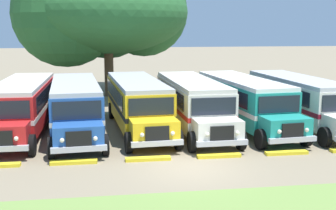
{
  "coord_description": "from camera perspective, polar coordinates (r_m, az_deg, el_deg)",
  "views": [
    {
      "loc": [
        -3.51,
        -17.3,
        5.81
      ],
      "look_at": [
        0.0,
        6.19,
        1.6
      ],
      "focal_mm": 47.36,
      "sensor_mm": 36.0,
      "label": 1
    }
  ],
  "objects": [
    {
      "name": "ground_plane",
      "position": [
        18.59,
        2.85,
        -8.17
      ],
      "size": [
        220.0,
        220.0,
        0.0
      ],
      "primitive_type": "plane",
      "color": "#84755B"
    },
    {
      "name": "curb_wheelstop_3",
      "position": [
        20.21,
        6.57,
        -6.5
      ],
      "size": [
        2.0,
        0.36,
        0.15
      ],
      "primitive_type": "cube",
      "color": "yellow",
      "rests_on": "ground_plane"
    },
    {
      "name": "curb_wheelstop_1",
      "position": [
        19.59,
        -12.03,
        -7.2
      ],
      "size": [
        2.0,
        0.36,
        0.15
      ],
      "primitive_type": "cube",
      "color": "yellow",
      "rests_on": "ground_plane"
    },
    {
      "name": "curb_wheelstop_4",
      "position": [
        21.25,
        15.0,
        -5.96
      ],
      "size": [
        2.0,
        0.36,
        0.15
      ],
      "primitive_type": "cube",
      "color": "yellow",
      "rests_on": "ground_plane"
    },
    {
      "name": "broad_shade_tree",
      "position": [
        38.46,
        -8.13,
        11.69
      ],
      "size": [
        14.43,
        15.3,
        11.42
      ],
      "color": "brown",
      "rests_on": "ground_plane"
    },
    {
      "name": "parked_bus_slot_0",
      "position": [
        25.82,
        -18.23,
        0.11
      ],
      "size": [
        2.72,
        10.85,
        2.82
      ],
      "rotation": [
        0.0,
        0.0,
        -1.58
      ],
      "color": "red",
      "rests_on": "ground_plane"
    },
    {
      "name": "parked_bus_slot_4",
      "position": [
        26.32,
        9.71,
        0.66
      ],
      "size": [
        3.52,
        10.97,
        2.82
      ],
      "rotation": [
        0.0,
        0.0,
        -1.48
      ],
      "color": "teal",
      "rests_on": "ground_plane"
    },
    {
      "name": "parked_bus_slot_1",
      "position": [
        24.93,
        -11.83,
        0.07
      ],
      "size": [
        3.38,
        10.95,
        2.82
      ],
      "rotation": [
        0.0,
        0.0,
        -1.49
      ],
      "color": "#23519E",
      "rests_on": "ground_plane"
    },
    {
      "name": "curb_wheelstop_2",
      "position": [
        19.64,
        -2.58,
        -6.93
      ],
      "size": [
        2.0,
        0.36,
        0.15
      ],
      "primitive_type": "cube",
      "color": "yellow",
      "rests_on": "ground_plane"
    },
    {
      "name": "parked_bus_slot_5",
      "position": [
        27.49,
        16.55,
        0.78
      ],
      "size": [
        3.2,
        10.91,
        2.82
      ],
      "rotation": [
        0.0,
        0.0,
        -1.51
      ],
      "color": "silver",
      "rests_on": "ground_plane"
    },
    {
      "name": "parked_bus_slot_3",
      "position": [
        25.47,
        3.16,
        0.48
      ],
      "size": [
        3.0,
        10.88,
        2.82
      ],
      "rotation": [
        0.0,
        0.0,
        -1.54
      ],
      "color": "silver",
      "rests_on": "ground_plane"
    },
    {
      "name": "parked_bus_slot_2",
      "position": [
        25.39,
        -3.95,
        0.44
      ],
      "size": [
        3.36,
        10.94,
        2.82
      ],
      "rotation": [
        0.0,
        0.0,
        -1.5
      ],
      "color": "yellow",
      "rests_on": "ground_plane"
    }
  ]
}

